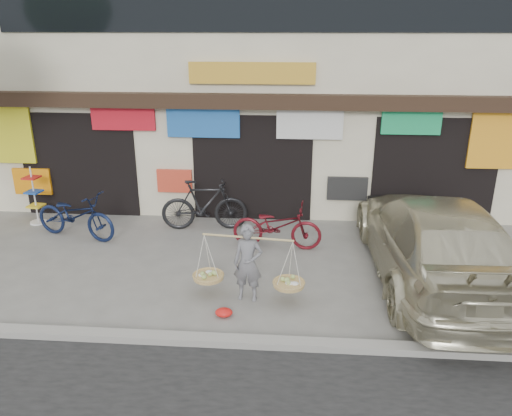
# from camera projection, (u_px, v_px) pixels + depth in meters

# --- Properties ---
(ground) EXTENTS (70.00, 70.00, 0.00)m
(ground) POSITION_uv_depth(u_px,v_px,m) (238.00, 283.00, 9.80)
(ground) COLOR gray
(ground) RESTS_ON ground
(kerb) EXTENTS (70.00, 0.25, 0.12)m
(kerb) POSITION_uv_depth(u_px,v_px,m) (224.00, 341.00, 7.91)
(kerb) COLOR gray
(kerb) RESTS_ON ground
(shophouse_block) EXTENTS (14.00, 6.32, 7.00)m
(shophouse_block) POSITION_uv_depth(u_px,v_px,m) (260.00, 73.00, 14.61)
(shophouse_block) COLOR beige
(shophouse_block) RESTS_ON ground
(street_vendor) EXTENTS (2.05, 0.73, 1.47)m
(street_vendor) POSITION_uv_depth(u_px,v_px,m) (248.00, 266.00, 9.01)
(street_vendor) COLOR slate
(street_vendor) RESTS_ON ground
(bike_0) EXTENTS (2.27, 1.33, 1.13)m
(bike_0) POSITION_uv_depth(u_px,v_px,m) (75.00, 215.00, 11.71)
(bike_0) COLOR #101B3D
(bike_0) RESTS_ON ground
(bike_1) EXTENTS (2.16, 0.82, 1.26)m
(bike_1) POSITION_uv_depth(u_px,v_px,m) (204.00, 205.00, 12.17)
(bike_1) COLOR black
(bike_1) RESTS_ON ground
(bike_2) EXTENTS (2.06, 0.88, 1.05)m
(bike_2) POSITION_uv_depth(u_px,v_px,m) (277.00, 226.00, 11.20)
(bike_2) COLOR #5B0F17
(bike_2) RESTS_ON ground
(suv) EXTENTS (2.49, 5.88, 1.69)m
(suv) POSITION_uv_depth(u_px,v_px,m) (434.00, 239.00, 9.71)
(suv) COLOR beige
(suv) RESTS_ON ground
(display_rack) EXTENTS (0.41, 0.41, 1.49)m
(display_rack) POSITION_uv_depth(u_px,v_px,m) (35.00, 201.00, 12.56)
(display_rack) COLOR silver
(display_rack) RESTS_ON ground
(red_bag) EXTENTS (0.31, 0.25, 0.14)m
(red_bag) POSITION_uv_depth(u_px,v_px,m) (224.00, 312.00, 8.67)
(red_bag) COLOR red
(red_bag) RESTS_ON ground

